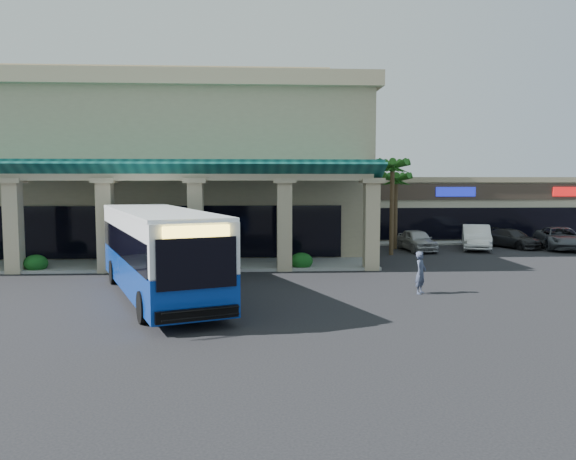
{
  "coord_description": "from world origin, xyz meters",
  "views": [
    {
      "loc": [
        -0.02,
        -23.35,
        4.6
      ],
      "look_at": [
        1.62,
        4.08,
        2.2
      ],
      "focal_mm": 35.0,
      "sensor_mm": 36.0,
      "label": 1
    }
  ],
  "objects": [
    {
      "name": "main_building",
      "position": [
        -8.0,
        16.0,
        5.67
      ],
      "size": [
        30.8,
        14.8,
        11.35
      ],
      "primitive_type": null,
      "color": "tan",
      "rests_on": "ground"
    },
    {
      "name": "strip_mall",
      "position": [
        18.0,
        24.0,
        2.45
      ],
      "size": [
        22.5,
        12.5,
        4.9
      ],
      "primitive_type": null,
      "color": "beige",
      "rests_on": "ground"
    },
    {
      "name": "car_gray",
      "position": [
        20.67,
        13.28,
        0.74
      ],
      "size": [
        3.67,
        5.74,
        1.47
      ],
      "primitive_type": "imported",
      "rotation": [
        0.0,
        0.0,
        -0.25
      ],
      "color": "#484C53",
      "rests_on": "ground"
    },
    {
      "name": "pedestrian",
      "position": [
        6.75,
        -1.04,
        0.87
      ],
      "size": [
        0.71,
        0.76,
        1.73
      ],
      "primitive_type": "imported",
      "rotation": [
        0.0,
        0.0,
        0.95
      ],
      "color": "#373F57",
      "rests_on": "ground"
    },
    {
      "name": "car_red",
      "position": [
        17.8,
        14.32,
        0.64
      ],
      "size": [
        3.38,
        4.75,
        1.28
      ],
      "primitive_type": "imported",
      "rotation": [
        0.0,
        0.0,
        0.4
      ],
      "color": "black",
      "rests_on": "ground"
    },
    {
      "name": "transit_bus",
      "position": [
        -3.85,
        -1.0,
        1.73
      ],
      "size": [
        7.08,
        12.64,
        3.47
      ],
      "primitive_type": null,
      "rotation": [
        0.0,
        0.0,
        0.36
      ],
      "color": "#09319A",
      "rests_on": "ground"
    },
    {
      "name": "car_silver",
      "position": [
        10.67,
        12.9,
        0.71
      ],
      "size": [
        2.0,
        4.29,
        1.42
      ],
      "primitive_type": "imported",
      "rotation": [
        0.0,
        0.0,
        0.08
      ],
      "color": "#A9A9AA",
      "rests_on": "ground"
    },
    {
      "name": "broadleaf_tree",
      "position": [
        7.5,
        19.0,
        2.41
      ],
      "size": [
        2.6,
        2.6,
        4.81
      ],
      "primitive_type": null,
      "color": "#104613",
      "rests_on": "ground"
    },
    {
      "name": "ground",
      "position": [
        0.0,
        0.0,
        0.0
      ],
      "size": [
        110.0,
        110.0,
        0.0
      ],
      "primitive_type": "plane",
      "color": "black"
    },
    {
      "name": "palm_0",
      "position": [
        8.5,
        11.0,
        3.3
      ],
      "size": [
        2.4,
        2.4,
        6.6
      ],
      "primitive_type": null,
      "color": "#1E5717",
      "rests_on": "ground"
    },
    {
      "name": "arcade",
      "position": [
        -8.0,
        6.8,
        2.85
      ],
      "size": [
        30.0,
        6.2,
        5.7
      ],
      "primitive_type": null,
      "color": "#0A3D3A",
      "rests_on": "ground"
    },
    {
      "name": "car_white",
      "position": [
        14.95,
        13.56,
        0.82
      ],
      "size": [
        3.25,
        5.28,
        1.64
      ],
      "primitive_type": "imported",
      "rotation": [
        0.0,
        0.0,
        -0.33
      ],
      "color": "white",
      "rests_on": "ground"
    },
    {
      "name": "palm_1",
      "position": [
        9.5,
        14.0,
        2.9
      ],
      "size": [
        2.4,
        2.4,
        5.8
      ],
      "primitive_type": null,
      "color": "#1E5717",
      "rests_on": "ground"
    }
  ]
}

